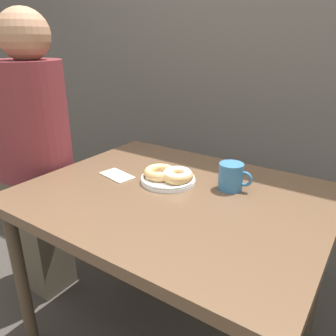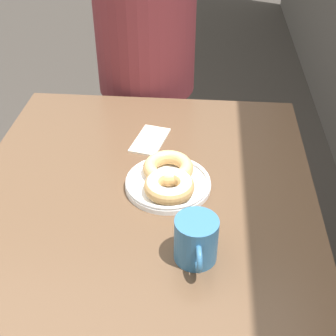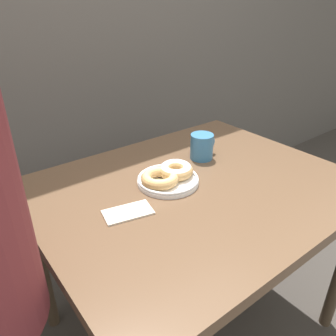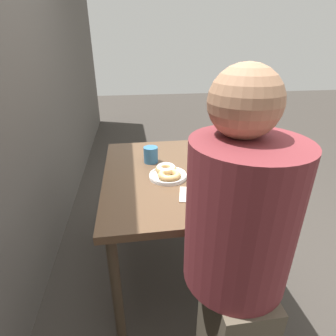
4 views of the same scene
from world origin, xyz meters
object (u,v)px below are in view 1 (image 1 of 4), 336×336
napkin (117,176)px  donut_plate (168,175)px  person_figure (32,153)px  dining_table (174,210)px  coffee_mug (231,176)px

napkin → donut_plate: bearing=18.8°
person_figure → napkin: (0.48, 0.07, -0.03)m
dining_table → donut_plate: donut_plate is taller
napkin → dining_table: bearing=1.0°
person_figure → dining_table: bearing=5.7°
donut_plate → napkin: bearing=-161.2°
dining_table → person_figure: bearing=-174.3°
person_figure → napkin: bearing=8.4°
coffee_mug → napkin: coffee_mug is taller
donut_plate → napkin: 0.22m
coffee_mug → person_figure: 0.95m
donut_plate → coffee_mug: size_ratio=1.74×
donut_plate → napkin: size_ratio=1.38×
donut_plate → coffee_mug: (0.23, 0.08, 0.02)m
coffee_mug → person_figure: bearing=-166.6°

